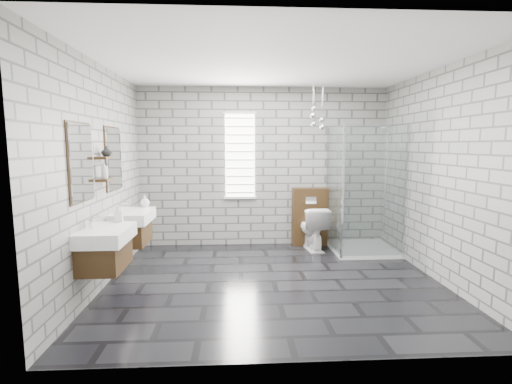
{
  "coord_description": "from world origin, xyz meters",
  "views": [
    {
      "loc": [
        -0.48,
        -4.55,
        1.73
      ],
      "look_at": [
        -0.21,
        0.35,
        1.11
      ],
      "focal_mm": 26.0,
      "sensor_mm": 36.0,
      "label": 1
    }
  ],
  "objects": [
    {
      "name": "floor",
      "position": [
        0.0,
        0.0,
        -0.01
      ],
      "size": [
        4.2,
        3.6,
        0.02
      ],
      "primitive_type": "cube",
      "color": "black",
      "rests_on": "ground"
    },
    {
      "name": "ceiling",
      "position": [
        0.0,
        0.0,
        2.71
      ],
      "size": [
        4.2,
        3.6,
        0.02
      ],
      "primitive_type": "cube",
      "color": "white",
      "rests_on": "wall_back"
    },
    {
      "name": "wall_back",
      "position": [
        0.0,
        1.81,
        1.35
      ],
      "size": [
        4.2,
        0.02,
        2.7
      ],
      "primitive_type": "cube",
      "color": "gray",
      "rests_on": "floor"
    },
    {
      "name": "wall_front",
      "position": [
        0.0,
        -1.81,
        1.35
      ],
      "size": [
        4.2,
        0.02,
        2.7
      ],
      "primitive_type": "cube",
      "color": "gray",
      "rests_on": "floor"
    },
    {
      "name": "wall_left",
      "position": [
        -2.11,
        0.0,
        1.35
      ],
      "size": [
        0.02,
        3.6,
        2.7
      ],
      "primitive_type": "cube",
      "color": "gray",
      "rests_on": "floor"
    },
    {
      "name": "wall_right",
      "position": [
        2.11,
        0.0,
        1.35
      ],
      "size": [
        0.02,
        3.6,
        2.7
      ],
      "primitive_type": "cube",
      "color": "gray",
      "rests_on": "floor"
    },
    {
      "name": "vanity_left",
      "position": [
        -1.91,
        -0.6,
        0.76
      ],
      "size": [
        0.47,
        0.7,
        1.57
      ],
      "color": "#3C2712",
      "rests_on": "wall_left"
    },
    {
      "name": "vanity_right",
      "position": [
        -1.91,
        0.45,
        0.76
      ],
      "size": [
        0.47,
        0.7,
        1.57
      ],
      "color": "#3C2712",
      "rests_on": "wall_left"
    },
    {
      "name": "shelf_lower",
      "position": [
        -2.03,
        -0.05,
        1.32
      ],
      "size": [
        0.14,
        0.3,
        0.03
      ],
      "primitive_type": "cube",
      "color": "#3C2712",
      "rests_on": "wall_left"
    },
    {
      "name": "shelf_upper",
      "position": [
        -2.03,
        -0.05,
        1.58
      ],
      "size": [
        0.14,
        0.3,
        0.03
      ],
      "primitive_type": "cube",
      "color": "#3C2712",
      "rests_on": "wall_left"
    },
    {
      "name": "window",
      "position": [
        -0.4,
        1.78,
        1.55
      ],
      "size": [
        0.56,
        0.05,
        1.48
      ],
      "color": "white",
      "rests_on": "wall_back"
    },
    {
      "name": "cistern_panel",
      "position": [
        0.8,
        1.7,
        0.5
      ],
      "size": [
        0.6,
        0.2,
        1.0
      ],
      "primitive_type": "cube",
      "color": "#3C2712",
      "rests_on": "floor"
    },
    {
      "name": "flush_plate",
      "position": [
        0.8,
        1.6,
        0.8
      ],
      "size": [
        0.18,
        0.01,
        0.12
      ],
      "primitive_type": "cube",
      "color": "silver",
      "rests_on": "cistern_panel"
    },
    {
      "name": "shower_enclosure",
      "position": [
        1.5,
        1.18,
        0.5
      ],
      "size": [
        1.0,
        1.0,
        2.03
      ],
      "color": "white",
      "rests_on": "floor"
    },
    {
      "name": "pendant_cluster",
      "position": [
        0.82,
        1.37,
        2.15
      ],
      "size": [
        0.27,
        0.25,
        0.73
      ],
      "color": "silver",
      "rests_on": "ceiling"
    },
    {
      "name": "toilet",
      "position": [
        0.8,
        1.45,
        0.36
      ],
      "size": [
        0.47,
        0.74,
        0.72
      ],
      "primitive_type": "imported",
      "rotation": [
        0.0,
        0.0,
        3.24
      ],
      "color": "white",
      "rests_on": "floor"
    },
    {
      "name": "soap_bottle_a",
      "position": [
        -1.83,
        -0.27,
        0.95
      ],
      "size": [
        0.1,
        0.11,
        0.2
      ],
      "primitive_type": "imported",
      "rotation": [
        0.0,
        0.0,
        0.17
      ],
      "color": "#B2B2B2",
      "rests_on": "vanity_left"
    },
    {
      "name": "soap_bottle_b",
      "position": [
        -1.78,
        0.78,
        0.93
      ],
      "size": [
        0.17,
        0.17,
        0.17
      ],
      "primitive_type": "imported",
      "rotation": [
        0.0,
        0.0,
        0.37
      ],
      "color": "#B2B2B2",
      "rests_on": "vanity_right"
    },
    {
      "name": "soap_bottle_c",
      "position": [
        -2.02,
        -0.1,
        1.44
      ],
      "size": [
        0.09,
        0.09,
        0.2
      ],
      "primitive_type": "imported",
      "rotation": [
        0.0,
        0.0,
        0.2
      ],
      "color": "#B2B2B2",
      "rests_on": "shelf_lower"
    },
    {
      "name": "vase",
      "position": [
        -2.02,
        -0.0,
        1.66
      ],
      "size": [
        0.14,
        0.14,
        0.12
      ],
      "primitive_type": "imported",
      "rotation": [
        0.0,
        0.0,
        0.15
      ],
      "color": "#B2B2B2",
      "rests_on": "shelf_upper"
    }
  ]
}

